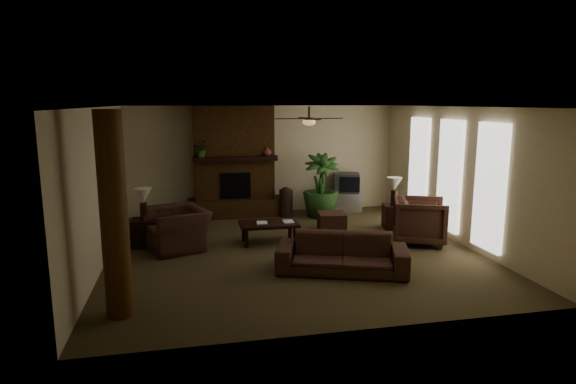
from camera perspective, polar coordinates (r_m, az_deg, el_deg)
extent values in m
plane|color=brown|center=(9.63, 0.50, -6.88)|extent=(7.00, 7.00, 0.00)
plane|color=silver|center=(9.18, 0.52, 10.03)|extent=(7.00, 7.00, 0.00)
plane|color=beige|center=(12.71, -2.89, 3.85)|extent=(7.00, 0.00, 7.00)
plane|color=beige|center=(6.00, 7.73, -3.89)|extent=(7.00, 0.00, 7.00)
plane|color=beige|center=(9.22, -21.26, 0.56)|extent=(0.00, 7.00, 7.00)
plane|color=beige|center=(10.61, 19.31, 1.92)|extent=(0.00, 7.00, 7.00)
cube|color=#573517|center=(12.36, -6.38, 3.61)|extent=(2.00, 0.50, 2.80)
cube|color=#573517|center=(12.46, -6.23, -1.82)|extent=(2.40, 0.70, 0.45)
cube|color=black|center=(12.19, -6.21, 0.76)|extent=(0.75, 0.04, 0.65)
cube|color=black|center=(12.07, -6.26, 3.92)|extent=(2.10, 0.28, 0.12)
cube|color=white|center=(11.98, 15.16, 2.84)|extent=(0.08, 0.85, 2.35)
cube|color=white|center=(10.76, 18.52, 1.81)|extent=(0.08, 0.85, 2.35)
cube|color=white|center=(9.60, 22.71, 0.53)|extent=(0.08, 0.85, 2.35)
cylinder|color=#5A3716|center=(6.80, -19.86, -2.71)|extent=(0.36, 0.36, 2.80)
cube|color=black|center=(11.02, -19.37, 0.38)|extent=(0.10, 1.00, 2.10)
cylinder|color=black|center=(9.57, 2.50, 9.32)|extent=(0.04, 0.04, 0.24)
cylinder|color=black|center=(9.57, 2.50, 8.61)|extent=(0.20, 0.20, 0.06)
ellipsoid|color=#F2BF72|center=(9.57, 2.49, 8.25)|extent=(0.26, 0.26, 0.14)
cube|color=black|center=(9.68, 4.82, 8.66)|extent=(0.55, 0.12, 0.01)
cube|color=black|center=(9.48, 0.13, 8.66)|extent=(0.55, 0.12, 0.01)
cube|color=black|center=(9.96, 1.92, 8.75)|extent=(0.12, 0.55, 0.01)
cube|color=black|center=(9.18, 3.12, 8.58)|extent=(0.12, 0.55, 0.01)
imported|color=#43281C|center=(8.38, 6.40, -6.53)|extent=(2.31, 1.35, 0.87)
imported|color=#43281C|center=(9.86, -13.07, -3.48)|extent=(1.18, 1.44, 1.08)
imported|color=#43281C|center=(10.33, 15.31, -3.06)|extent=(1.26, 1.29, 1.04)
cube|color=black|center=(10.03, -2.28, -3.80)|extent=(1.20, 0.70, 0.06)
cube|color=black|center=(9.78, -4.93, -5.51)|extent=(0.07, 0.07, 0.37)
cube|color=black|center=(9.94, 0.82, -5.20)|extent=(0.07, 0.07, 0.37)
cube|color=black|center=(10.25, -5.28, -4.75)|extent=(0.07, 0.07, 0.37)
cube|color=black|center=(10.41, 0.21, -4.47)|extent=(0.07, 0.07, 0.37)
cube|color=#43281C|center=(11.09, 5.18, -3.49)|extent=(0.67, 0.67, 0.40)
cube|color=#B5B6B8|center=(13.06, 6.68, -1.14)|extent=(0.88, 0.56, 0.50)
cube|color=#353537|center=(12.98, 6.92, 1.08)|extent=(0.76, 0.66, 0.52)
cube|color=black|center=(12.74, 7.30, 0.88)|extent=(0.51, 0.17, 0.40)
cylinder|color=#34231D|center=(12.28, -0.23, -1.34)|extent=(0.34, 0.34, 0.70)
sphere|color=#34231D|center=(12.23, -0.23, -0.20)|extent=(0.34, 0.34, 0.34)
imported|color=#2B5221|center=(12.29, 3.88, -0.88)|extent=(1.00, 1.66, 0.90)
cube|color=black|center=(10.27, -16.60, -4.61)|extent=(0.50, 0.50, 0.55)
cylinder|color=black|center=(10.13, -16.66, -2.21)|extent=(0.17, 0.17, 0.35)
cone|color=white|center=(10.06, -16.75, -0.40)|extent=(0.44, 0.44, 0.30)
cube|color=black|center=(11.46, 12.45, -2.86)|extent=(0.59, 0.59, 0.55)
cylinder|color=black|center=(11.32, 12.38, -0.68)|extent=(0.16, 0.16, 0.35)
cone|color=white|center=(11.26, 12.45, 0.94)|extent=(0.42, 0.42, 0.30)
imported|color=#2B5221|center=(11.97, -10.17, 4.84)|extent=(0.50, 0.52, 0.33)
imported|color=brown|center=(12.16, -2.48, 4.83)|extent=(0.23, 0.24, 0.22)
imported|color=#999999|center=(9.91, -3.73, -2.95)|extent=(0.22, 0.05, 0.29)
imported|color=#999999|center=(10.00, -0.55, -2.80)|extent=(0.21, 0.03, 0.29)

